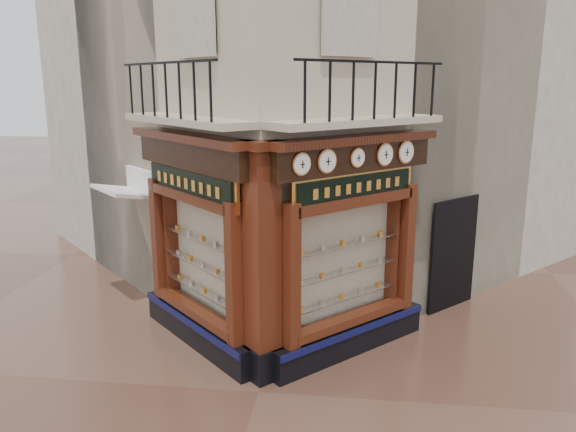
# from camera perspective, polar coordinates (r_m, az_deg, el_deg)

# --- Properties ---
(ground) EXTENTS (80.00, 80.00, 0.00)m
(ground) POSITION_cam_1_polar(r_m,az_deg,el_deg) (9.44, -3.01, -17.43)
(ground) COLOR #4F3225
(ground) RESTS_ON ground
(main_building) EXTENTS (11.31, 11.31, 12.00)m
(main_building) POSITION_cam_1_polar(r_m,az_deg,el_deg) (14.25, 1.13, 18.14)
(main_building) COLOR #BEB494
(main_building) RESTS_ON ground
(neighbour_left) EXTENTS (11.31, 11.31, 11.00)m
(neighbour_left) POSITION_cam_1_polar(r_m,az_deg,el_deg) (17.07, -6.61, 15.61)
(neighbour_left) COLOR beige
(neighbour_left) RESTS_ON ground
(neighbour_right) EXTENTS (11.31, 11.31, 11.00)m
(neighbour_right) POSITION_cam_1_polar(r_m,az_deg,el_deg) (16.64, 10.86, 15.52)
(neighbour_right) COLOR beige
(neighbour_right) RESTS_ON ground
(shopfront_left) EXTENTS (2.86, 2.86, 3.98)m
(shopfront_left) POSITION_cam_1_polar(r_m,az_deg,el_deg) (10.36, -9.35, -2.78)
(shopfront_left) COLOR black
(shopfront_left) RESTS_ON ground
(shopfront_right) EXTENTS (2.86, 2.86, 3.98)m
(shopfront_right) POSITION_cam_1_polar(r_m,az_deg,el_deg) (9.96, 6.42, -3.34)
(shopfront_right) COLOR black
(shopfront_right) RESTS_ON ground
(corner_pilaster) EXTENTS (0.85, 0.85, 3.98)m
(corner_pilaster) POSITION_cam_1_polar(r_m,az_deg,el_deg) (9.07, -2.62, -5.18)
(corner_pilaster) COLOR black
(corner_pilaster) RESTS_ON ground
(balcony) EXTENTS (5.94, 2.97, 1.03)m
(balcony) POSITION_cam_1_polar(r_m,az_deg,el_deg) (9.59, -1.79, 9.71)
(balcony) COLOR #BEB494
(balcony) RESTS_ON ground
(clock_a) EXTENTS (0.29, 0.29, 0.36)m
(clock_a) POSITION_cam_1_polar(r_m,az_deg,el_deg) (8.61, 1.36, 5.29)
(clock_a) COLOR #B3703B
(clock_a) RESTS_ON ground
(clock_b) EXTENTS (0.32, 0.32, 0.40)m
(clock_b) POSITION_cam_1_polar(r_m,az_deg,el_deg) (8.95, 3.96, 5.58)
(clock_b) COLOR #B3703B
(clock_b) RESTS_ON ground
(clock_c) EXTENTS (0.27, 0.27, 0.33)m
(clock_c) POSITION_cam_1_polar(r_m,az_deg,el_deg) (9.42, 7.05, 5.90)
(clock_c) COLOR #B3703B
(clock_c) RESTS_ON ground
(clock_d) EXTENTS (0.32, 0.32, 0.40)m
(clock_d) POSITION_cam_1_polar(r_m,az_deg,el_deg) (9.89, 9.80, 6.17)
(clock_d) COLOR #B3703B
(clock_d) RESTS_ON ground
(clock_e) EXTENTS (0.33, 0.33, 0.41)m
(clock_e) POSITION_cam_1_polar(r_m,az_deg,el_deg) (10.31, 11.87, 6.37)
(clock_e) COLOR #B3703B
(clock_e) RESTS_ON ground
(awning) EXTENTS (1.64, 1.64, 0.24)m
(awning) POSITION_cam_1_polar(r_m,az_deg,el_deg) (13.22, -15.76, -8.55)
(awning) COLOR white
(awning) RESTS_ON ground
(signboard_left) EXTENTS (2.23, 2.23, 0.60)m
(signboard_left) POSITION_cam_1_polar(r_m,az_deg,el_deg) (10.07, -9.98, 3.30)
(signboard_left) COLOR #EDA845
(signboard_left) RESTS_ON ground
(signboard_right) EXTENTS (2.03, 2.03, 0.54)m
(signboard_right) POSITION_cam_1_polar(r_m,az_deg,el_deg) (9.64, 6.91, 2.95)
(signboard_right) COLOR #EDA845
(signboard_right) RESTS_ON ground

